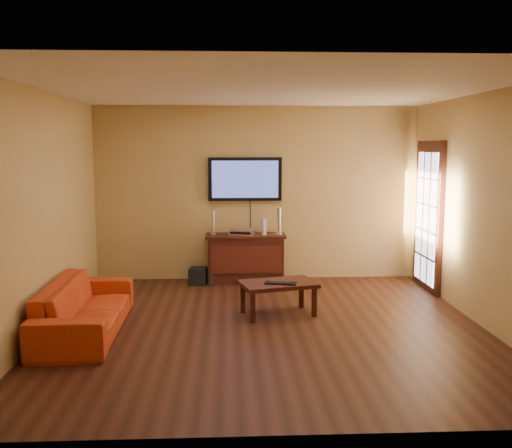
{
  "coord_description": "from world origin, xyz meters",
  "views": [
    {
      "loc": [
        -0.44,
        -6.37,
        2.08
      ],
      "look_at": [
        -0.09,
        0.8,
        1.1
      ],
      "focal_mm": 40.0,
      "sensor_mm": 36.0,
      "label": 1
    }
  ],
  "objects": [
    {
      "name": "game_console",
      "position": [
        0.1,
        2.27,
        0.86
      ],
      "size": [
        0.08,
        0.18,
        0.24
      ],
      "primitive_type": "cube",
      "rotation": [
        0.0,
        0.0,
        0.18
      ],
      "color": "white",
      "rests_on": "media_console"
    },
    {
      "name": "television",
      "position": [
        -0.18,
        2.45,
        1.58
      ],
      "size": [
        1.14,
        0.08,
        0.67
      ],
      "color": "black",
      "rests_on": "ground"
    },
    {
      "name": "media_console",
      "position": [
        -0.18,
        2.26,
        0.37
      ],
      "size": [
        1.22,
        0.46,
        0.74
      ],
      "color": "black",
      "rests_on": "ground"
    },
    {
      "name": "subwoofer",
      "position": [
        -0.91,
        2.13,
        0.13
      ],
      "size": [
        0.29,
        0.29,
        0.25
      ],
      "primitive_type": "cube",
      "rotation": [
        0.0,
        0.0,
        -0.14
      ],
      "color": "black",
      "rests_on": "ground"
    },
    {
      "name": "french_door",
      "position": [
        2.46,
        1.7,
        1.05
      ],
      "size": [
        0.07,
        1.02,
        2.22
      ],
      "color": "black",
      "rests_on": "ground"
    },
    {
      "name": "ground_plane",
      "position": [
        0.0,
        0.0,
        0.0
      ],
      "size": [
        5.0,
        5.0,
        0.0
      ],
      "primitive_type": "plane",
      "color": "black",
      "rests_on": "ground"
    },
    {
      "name": "av_receiver",
      "position": [
        -0.23,
        2.26,
        0.78
      ],
      "size": [
        0.42,
        0.35,
        0.08
      ],
      "primitive_type": "cube",
      "rotation": [
        0.0,
        0.0,
        -0.26
      ],
      "color": "silver",
      "rests_on": "media_console"
    },
    {
      "name": "coffee_table",
      "position": [
        0.17,
        0.49,
        0.35
      ],
      "size": [
        1.02,
        0.76,
        0.41
      ],
      "color": "black",
      "rests_on": "ground"
    },
    {
      "name": "keyboard",
      "position": [
        0.19,
        0.4,
        0.42
      ],
      "size": [
        0.41,
        0.23,
        0.02
      ],
      "color": "black",
      "rests_on": "coffee_table"
    },
    {
      "name": "room_walls",
      "position": [
        0.0,
        0.62,
        1.69
      ],
      "size": [
        5.0,
        5.0,
        5.0
      ],
      "color": "tan",
      "rests_on": "ground"
    },
    {
      "name": "speaker_left",
      "position": [
        -0.68,
        2.27,
        0.91
      ],
      "size": [
        0.1,
        0.1,
        0.36
      ],
      "color": "silver",
      "rests_on": "media_console"
    },
    {
      "name": "speaker_right",
      "position": [
        0.33,
        2.26,
        0.93
      ],
      "size": [
        0.11,
        0.11,
        0.41
      ],
      "color": "silver",
      "rests_on": "media_console"
    },
    {
      "name": "bottle",
      "position": [
        -0.7,
        2.02,
        0.09
      ],
      "size": [
        0.06,
        0.06,
        0.19
      ],
      "color": "white",
      "rests_on": "ground"
    },
    {
      "name": "sofa",
      "position": [
        -2.05,
        -0.08,
        0.39
      ],
      "size": [
        0.62,
        2.01,
        0.78
      ],
      "primitive_type": "imported",
      "rotation": [
        0.0,
        0.0,
        1.59
      ],
      "color": "#C03915",
      "rests_on": "ground"
    }
  ]
}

